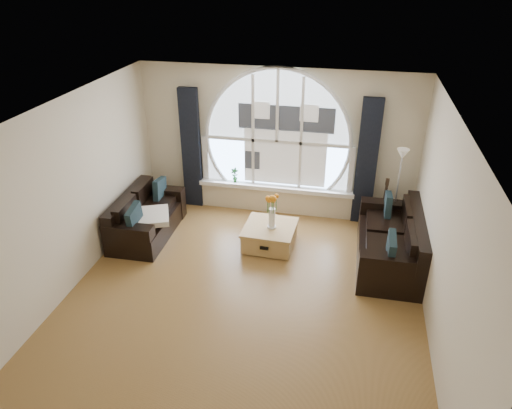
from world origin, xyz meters
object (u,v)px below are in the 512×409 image
at_px(potted_plant, 235,175).
at_px(coffee_chest, 270,235).
at_px(sofa_right, 390,241).
at_px(floor_lamp, 397,194).
at_px(guitar, 384,204).
at_px(sofa_left, 146,214).
at_px(vase_flowers, 272,207).

bearing_deg(potted_plant, coffee_chest, -53.18).
relative_size(sofa_right, coffee_chest, 2.29).
distance_m(floor_lamp, guitar, 0.35).
bearing_deg(sofa_left, vase_flowers, 0.11).
xyz_separation_m(sofa_left, sofa_right, (4.08, -0.02, 0.00)).
distance_m(sofa_left, floor_lamp, 4.27).
distance_m(coffee_chest, guitar, 2.08).
bearing_deg(guitar, sofa_right, -71.35).
height_order(sofa_left, vase_flowers, vase_flowers).
bearing_deg(vase_flowers, sofa_left, -178.73).
bearing_deg(floor_lamp, sofa_right, -95.45).
relative_size(sofa_left, guitar, 1.56).
xyz_separation_m(vase_flowers, potted_plant, (-0.94, 1.23, -0.07)).
distance_m(floor_lamp, potted_plant, 2.95).
bearing_deg(vase_flowers, floor_lamp, 22.15).
bearing_deg(vase_flowers, coffee_chest, 145.28).
bearing_deg(vase_flowers, sofa_right, -2.13).
bearing_deg(floor_lamp, sofa_left, -168.42).
xyz_separation_m(sofa_left, guitar, (3.99, 0.98, 0.13)).
relative_size(coffee_chest, guitar, 0.79).
bearing_deg(guitar, floor_lamp, -23.11).
distance_m(coffee_chest, vase_flowers, 0.56).
bearing_deg(potted_plant, sofa_left, -134.43).
distance_m(coffee_chest, floor_lamp, 2.24).
bearing_deg(floor_lamp, vase_flowers, -157.85).
xyz_separation_m(coffee_chest, guitar, (1.84, 0.91, 0.32)).
bearing_deg(coffee_chest, potted_plant, 128.94).
bearing_deg(vase_flowers, guitar, 27.35).
relative_size(coffee_chest, potted_plant, 2.98).
height_order(vase_flowers, floor_lamp, floor_lamp).
bearing_deg(guitar, coffee_chest, -140.09).
distance_m(sofa_right, vase_flowers, 1.93).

